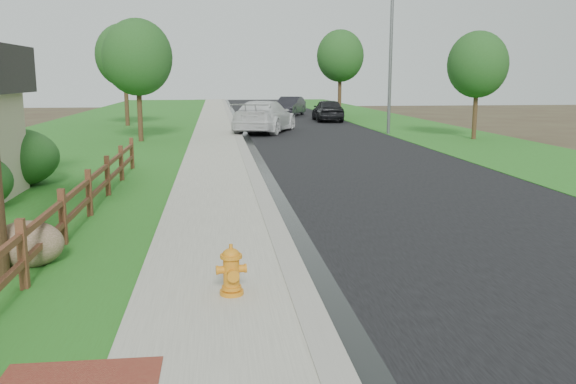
{
  "coord_description": "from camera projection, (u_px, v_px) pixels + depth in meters",
  "views": [
    {
      "loc": [
        -0.78,
        -6.1,
        3.1
      ],
      "look_at": [
        0.61,
        5.56,
        0.88
      ],
      "focal_mm": 38.0,
      "sensor_mm": 36.0,
      "label": 1
    }
  ],
  "objects": [
    {
      "name": "tree_far_right",
      "position": [
        340.0,
        56.0,
        47.49
      ],
      "size": [
        3.67,
        3.67,
        6.76
      ],
      "color": "#382417",
      "rests_on": "ground"
    },
    {
      "name": "tree_near_left",
      "position": [
        137.0,
        57.0,
        28.87
      ],
      "size": [
        3.3,
        3.3,
        5.85
      ],
      "color": "#382417",
      "rests_on": "ground"
    },
    {
      "name": "road",
      "position": [
        295.0,
        124.0,
        41.3
      ],
      "size": [
        8.0,
        90.0,
        0.02
      ],
      "primitive_type": "cube",
      "color": "black",
      "rests_on": "ground"
    },
    {
      "name": "dark_car_mid",
      "position": [
        328.0,
        110.0,
        43.3
      ],
      "size": [
        1.99,
        4.66,
        1.57
      ],
      "primitive_type": "imported",
      "rotation": [
        0.0,
        0.0,
        3.11
      ],
      "color": "black",
      "rests_on": "road"
    },
    {
      "name": "boulder",
      "position": [
        27.0,
        244.0,
        10.02
      ],
      "size": [
        1.43,
        1.27,
        0.78
      ],
      "primitive_type": "ellipsoid",
      "rotation": [
        0.0,
        0.0,
        0.4
      ],
      "color": "brown",
      "rests_on": "ground"
    },
    {
      "name": "dark_car_far",
      "position": [
        290.0,
        106.0,
        49.39
      ],
      "size": [
        3.22,
        4.92,
        1.53
      ],
      "primitive_type": "imported",
      "rotation": [
        0.0,
        0.0,
        -0.38
      ],
      "color": "black",
      "rests_on": "road"
    },
    {
      "name": "sidewalk",
      "position": [
        213.0,
        124.0,
        40.65
      ],
      "size": [
        2.2,
        90.0,
        0.1
      ],
      "primitive_type": "cube",
      "color": "gray",
      "rests_on": "ground"
    },
    {
      "name": "lawn_near",
      "position": [
        104.0,
        125.0,
        39.83
      ],
      "size": [
        9.0,
        90.0,
        0.04
      ],
      "primitive_type": "cube",
      "color": "#29611B",
      "rests_on": "ground"
    },
    {
      "name": "ranch_fence",
      "position": [
        77.0,
        202.0,
        12.33
      ],
      "size": [
        0.12,
        16.92,
        1.1
      ],
      "color": "#492618",
      "rests_on": "ground"
    },
    {
      "name": "shrub_d",
      "position": [
        14.0,
        158.0,
        17.34
      ],
      "size": [
        3.28,
        3.28,
        1.68
      ],
      "primitive_type": "ellipsoid",
      "rotation": [
        0.0,
        0.0,
        0.44
      ],
      "color": "#1E4719",
      "rests_on": "ground"
    },
    {
      "name": "ground",
      "position": [
        293.0,
        367.0,
        6.62
      ],
      "size": [
        120.0,
        120.0,
        0.0
      ],
      "primitive_type": "plane",
      "color": "#3E2F22"
    },
    {
      "name": "grass_strip",
      "position": [
        185.0,
        124.0,
        40.44
      ],
      "size": [
        1.6,
        90.0,
        0.06
      ],
      "primitive_type": "cube",
      "color": "#29611B",
      "rests_on": "ground"
    },
    {
      "name": "fire_hydrant",
      "position": [
        231.0,
        271.0,
        8.48
      ],
      "size": [
        0.47,
        0.38,
        0.73
      ],
      "color": "orange",
      "rests_on": "sidewalk"
    },
    {
      "name": "verge_far",
      "position": [
        394.0,
        122.0,
        42.1
      ],
      "size": [
        6.0,
        90.0,
        0.04
      ],
      "primitive_type": "cube",
      "color": "#29611B",
      "rests_on": "ground"
    },
    {
      "name": "wet_gutter",
      "position": [
        238.0,
        124.0,
        40.85
      ],
      "size": [
        0.5,
        90.0,
        0.0
      ],
      "primitive_type": "cube",
      "color": "black",
      "rests_on": "road"
    },
    {
      "name": "curb",
      "position": [
        233.0,
        123.0,
        40.8
      ],
      "size": [
        0.4,
        90.0,
        0.12
      ],
      "primitive_type": "cube",
      "color": "gray",
      "rests_on": "ground"
    },
    {
      "name": "tree_near_right",
      "position": [
        478.0,
        65.0,
        30.01
      ],
      "size": [
        2.97,
        2.97,
        5.35
      ],
      "color": "#382417",
      "rests_on": "ground"
    },
    {
      "name": "white_suv",
      "position": [
        265.0,
        117.0,
        34.4
      ],
      "size": [
        4.46,
        6.66,
        1.79
      ],
      "primitive_type": "imported",
      "rotation": [
        0.0,
        0.0,
        2.8
      ],
      "color": "silver",
      "rests_on": "road"
    },
    {
      "name": "streetlight",
      "position": [
        388.0,
        40.0,
        32.63
      ],
      "size": [
        2.06,
        0.58,
        8.98
      ],
      "color": "slate",
      "rests_on": "ground"
    },
    {
      "name": "tree_mid_left",
      "position": [
        124.0,
        55.0,
        38.34
      ],
      "size": [
        3.6,
        3.6,
        6.45
      ],
      "color": "#382417",
      "rests_on": "ground"
    }
  ]
}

